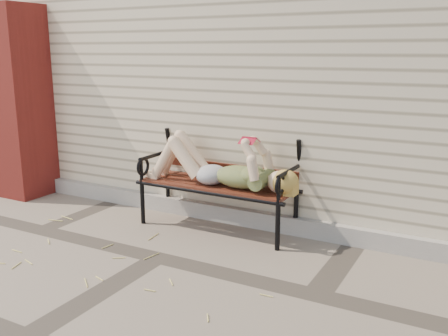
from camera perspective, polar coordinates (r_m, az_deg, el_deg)
The scene contains 7 objects.
ground at distance 3.88m, azimuth -7.58°, elevation -10.12°, with size 80.00×80.00×0.00m, color #776A5B.
house_wall at distance 6.24m, azimuth 8.75°, elevation 12.82°, with size 8.00×4.00×3.00m, color beige.
foundation_strip at distance 4.62m, azimuth -0.52°, elevation -5.13°, with size 8.00×0.10×0.15m, color #AFA89E.
brick_pillar at distance 5.74m, azimuth -22.38°, elevation 6.95°, with size 0.50×0.50×2.00m, color #A52C25.
garden_bench at distance 4.37m, azimuth -0.25°, elevation 0.14°, with size 1.49×0.59×0.97m.
reading_woman at distance 4.25m, azimuth -0.87°, elevation 0.23°, with size 1.41×0.32×0.44m.
straw_scatter at distance 4.11m, azimuth -14.51°, elevation -9.00°, with size 2.77×1.70×0.01m.
Camera 1 is at (2.13, -2.86, 1.54)m, focal length 40.00 mm.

